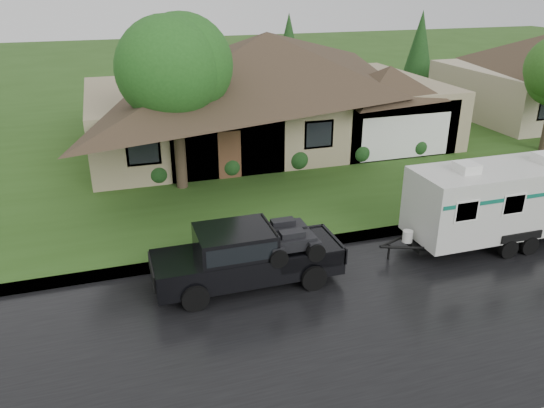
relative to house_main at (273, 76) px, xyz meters
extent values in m
plane|color=#2A4D18|center=(-2.29, -13.84, -3.59)|extent=(140.00, 140.00, 0.00)
cube|color=black|center=(-2.29, -15.84, -3.59)|extent=(140.00, 8.00, 0.01)
cube|color=gray|center=(-2.29, -11.59, -3.52)|extent=(140.00, 0.50, 0.15)
cube|color=#2A4D18|center=(-2.29, 1.16, -3.52)|extent=(140.00, 26.00, 0.15)
cube|color=gray|center=(-0.29, 0.16, -1.94)|extent=(18.00, 10.00, 3.00)
pyramid|color=#3B2C20|center=(-0.29, 0.16, 2.16)|extent=(19.44, 10.80, 2.60)
cube|color=gray|center=(5.11, -2.84, -2.09)|extent=(5.76, 4.00, 2.70)
cylinder|color=#382B1E|center=(-5.70, -5.29, -1.88)|extent=(0.46, 0.46, 3.11)
sphere|color=#296822|center=(-5.70, -5.29, 1.52)|extent=(4.30, 4.30, 4.30)
sphere|color=#143814|center=(-6.59, -4.54, -2.94)|extent=(1.00, 1.00, 1.00)
sphere|color=#143814|center=(-3.44, -4.54, -2.94)|extent=(1.00, 1.00, 1.00)
sphere|color=#143814|center=(-0.29, -4.54, -2.94)|extent=(1.00, 1.00, 1.00)
sphere|color=#143814|center=(2.86, -4.54, -2.94)|extent=(1.00, 1.00, 1.00)
sphere|color=#143814|center=(6.01, -4.54, -2.94)|extent=(1.00, 1.00, 1.00)
cube|color=black|center=(-5.03, -13.21, -2.89)|extent=(5.37, 1.79, 0.77)
cube|color=black|center=(-7.00, -13.21, -2.65)|extent=(1.43, 1.75, 0.31)
cube|color=black|center=(-5.39, -13.21, -2.20)|extent=(2.15, 1.68, 0.81)
cube|color=black|center=(-5.39, -13.21, -2.16)|extent=(1.97, 1.72, 0.49)
cube|color=black|center=(-3.33, -13.21, -2.71)|extent=(1.97, 1.70, 0.05)
cylinder|color=black|center=(-6.73, -14.09, -3.22)|extent=(0.75, 0.29, 0.75)
cylinder|color=black|center=(-6.73, -12.34, -3.22)|extent=(0.75, 0.29, 0.75)
cylinder|color=black|center=(-3.33, -14.09, -3.22)|extent=(0.75, 0.29, 0.75)
cylinder|color=black|center=(-3.33, -12.34, -3.22)|extent=(0.75, 0.29, 0.75)
cube|color=silver|center=(3.67, -13.21, -2.00)|extent=(6.27, 2.15, 2.19)
cube|color=black|center=(3.67, -13.21, -3.23)|extent=(6.63, 1.07, 0.13)
cube|color=#0E634E|center=(3.67, -13.21, -1.52)|extent=(6.14, 2.17, 0.13)
cube|color=white|center=(2.06, -13.21, -0.76)|extent=(0.63, 0.72, 0.29)
cylinder|color=black|center=(3.27, -14.27, -3.28)|extent=(0.63, 0.21, 0.63)
cylinder|color=black|center=(3.27, -12.16, -3.28)|extent=(0.63, 0.21, 0.63)
cylinder|color=black|center=(4.07, -14.27, -3.28)|extent=(0.63, 0.21, 0.63)
cylinder|color=black|center=(4.07, -12.16, -3.28)|extent=(0.63, 0.21, 0.63)
camera|label=1|loc=(-8.43, -26.18, 4.69)|focal=35.00mm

